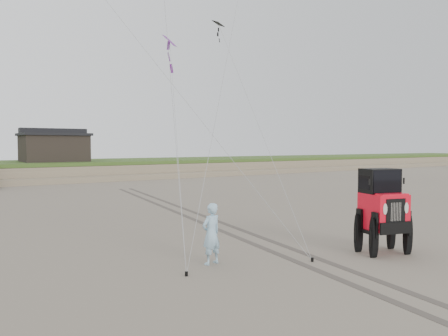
{
  "coord_description": "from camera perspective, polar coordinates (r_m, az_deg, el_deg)",
  "views": [
    {
      "loc": [
        -8.21,
        -9.34,
        3.38
      ],
      "look_at": [
        0.03,
        3.0,
        2.6
      ],
      "focal_mm": 35.0,
      "sensor_mm": 36.0,
      "label": 1
    }
  ],
  "objects": [
    {
      "name": "cabin",
      "position": [
        47.45,
        -21.33,
        2.63
      ],
      "size": [
        6.4,
        5.4,
        3.35
      ],
      "color": "black",
      "rests_on": "dune_ridge"
    },
    {
      "name": "stake_main",
      "position": [
        11.61,
        -4.93,
        -13.61
      ],
      "size": [
        0.08,
        0.08,
        0.12
      ],
      "primitive_type": "cylinder",
      "color": "black",
      "rests_on": "ground"
    },
    {
      "name": "kite_flock",
      "position": [
        22.08,
        -6.27,
        20.97
      ],
      "size": [
        7.54,
        7.02,
        6.87
      ],
      "color": "black",
      "rests_on": "ground"
    },
    {
      "name": "man",
      "position": [
        12.49,
        -1.68,
        -8.57
      ],
      "size": [
        0.7,
        0.53,
        1.75
      ],
      "primitive_type": "imported",
      "rotation": [
        0.0,
        0.0,
        3.33
      ],
      "color": "#84C2CD",
      "rests_on": "ground"
    },
    {
      "name": "ground",
      "position": [
        12.89,
        7.5,
        -12.22
      ],
      "size": [
        160.0,
        160.0,
        0.0
      ],
      "primitive_type": "plane",
      "color": "#6B6054",
      "rests_on": "ground"
    },
    {
      "name": "dune_ridge",
      "position": [
        47.62,
        -23.76,
        -0.33
      ],
      "size": [
        160.0,
        14.25,
        1.73
      ],
      "color": "#7A6B54",
      "rests_on": "ground"
    },
    {
      "name": "stake_aux",
      "position": [
        13.17,
        11.46,
        -11.65
      ],
      "size": [
        0.08,
        0.08,
        0.12
      ],
      "primitive_type": "cylinder",
      "color": "black",
      "rests_on": "ground"
    },
    {
      "name": "jeep",
      "position": [
        14.54,
        20.07,
        -6.37
      ],
      "size": [
        3.88,
        6.12,
        2.11
      ],
      "primitive_type": null,
      "rotation": [
        0.0,
        0.0,
        -0.27
      ],
      "color": "red",
      "rests_on": "ground"
    },
    {
      "name": "tire_tracks",
      "position": [
        20.4,
        -3.21,
        -6.52
      ],
      "size": [
        5.22,
        29.74,
        0.01
      ],
      "color": "#4C443D",
      "rests_on": "ground"
    }
  ]
}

